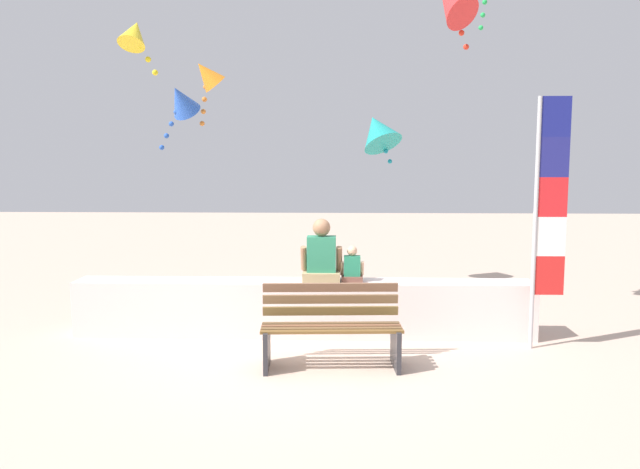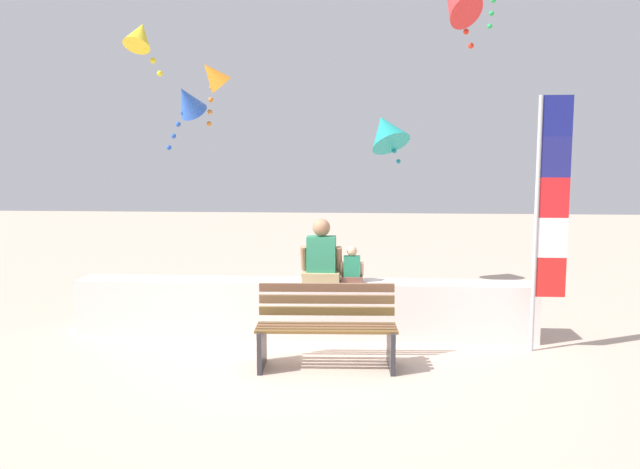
% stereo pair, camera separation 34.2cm
% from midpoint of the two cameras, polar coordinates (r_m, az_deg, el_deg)
% --- Properties ---
extents(ground_plane, '(40.00, 40.00, 0.00)m').
position_cam_midpoint_polar(ground_plane, '(7.38, -3.31, -11.08)').
color(ground_plane, '#CCB09B').
extents(seawall_ledge, '(5.88, 0.51, 0.72)m').
position_cam_midpoint_polar(seawall_ledge, '(8.20, -2.72, -6.66)').
color(seawall_ledge, silver).
rests_on(seawall_ledge, ground).
extents(park_bench, '(1.56, 0.69, 0.88)m').
position_cam_midpoint_polar(park_bench, '(7.00, -0.40, -8.56)').
color(park_bench, brown).
rests_on(park_bench, ground).
extents(person_adult, '(0.53, 0.39, 0.81)m').
position_cam_midpoint_polar(person_adult, '(8.03, -1.09, -2.06)').
color(person_adult, tan).
rests_on(person_adult, seawall_ledge).
extents(person_child, '(0.30, 0.22, 0.46)m').
position_cam_midpoint_polar(person_child, '(8.04, 1.70, -3.02)').
color(person_child, brown).
rests_on(person_child, seawall_ledge).
extents(flag_banner, '(0.39, 0.05, 2.99)m').
position_cam_midpoint_polar(flag_banner, '(7.82, 18.62, 2.33)').
color(flag_banner, '#B7B7BC').
rests_on(flag_banner, ground).
extents(kite_blue, '(0.73, 0.75, 1.07)m').
position_cam_midpoint_polar(kite_blue, '(10.12, -13.45, 11.71)').
color(kite_blue, blue).
extents(kite_yellow, '(0.57, 0.59, 0.84)m').
position_cam_midpoint_polar(kite_yellow, '(9.52, -17.47, 16.92)').
color(kite_yellow, yellow).
extents(kite_red, '(0.84, 0.89, 0.94)m').
position_cam_midpoint_polar(kite_red, '(9.32, 10.77, 19.77)').
color(kite_red, red).
extents(kite_teal, '(1.10, 1.13, 1.00)m').
position_cam_midpoint_polar(kite_teal, '(11.26, 4.38, 9.35)').
color(kite_teal, teal).
extents(kite_orange, '(0.66, 0.69, 1.04)m').
position_cam_midpoint_polar(kite_orange, '(10.05, -11.20, 13.96)').
color(kite_orange, orange).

